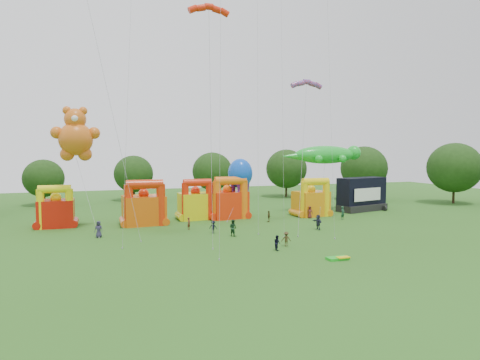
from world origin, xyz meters
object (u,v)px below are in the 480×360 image
object	(u,v)px
stage_trailer	(362,195)
octopus_kite	(238,188)
spectator_4	(269,216)
teddy_bear_kite	(83,172)
bouncy_castle_0	(56,211)
bouncy_castle_2	(196,204)
spectator_0	(99,229)
gecko_kite	(323,178)

from	to	relation	value
stage_trailer	octopus_kite	world-z (taller)	octopus_kite
octopus_kite	spectator_4	distance (m)	6.58
teddy_bear_kite	spectator_4	distance (m)	25.27
teddy_bear_kite	spectator_4	world-z (taller)	teddy_bear_kite
bouncy_castle_0	teddy_bear_kite	xyz separation A→B (m)	(3.50, -3.99, 5.15)
bouncy_castle_2	spectator_0	world-z (taller)	bouncy_castle_2
gecko_kite	spectator_4	distance (m)	13.43
octopus_kite	bouncy_castle_0	bearing A→B (deg)	178.55
octopus_kite	spectator_4	xyz separation A→B (m)	(3.13, -4.41, -3.74)
bouncy_castle_0	stage_trailer	size ratio (longest dim) A/B	0.60
teddy_bear_kite	spectator_0	size ratio (longest dim) A/B	8.09
bouncy_castle_0	bouncy_castle_2	world-z (taller)	bouncy_castle_2
octopus_kite	spectator_0	bearing A→B (deg)	-157.29
teddy_bear_kite	spectator_4	bearing A→B (deg)	-2.46
spectator_0	bouncy_castle_2	bearing A→B (deg)	54.69
bouncy_castle_0	bouncy_castle_2	distance (m)	18.73
bouncy_castle_2	gecko_kite	distance (m)	20.90
gecko_kite	bouncy_castle_2	bearing A→B (deg)	178.62
gecko_kite	octopus_kite	distance (m)	14.63
bouncy_castle_2	gecko_kite	bearing A→B (deg)	-1.38
bouncy_castle_0	bouncy_castle_2	size ratio (longest dim) A/B	0.94
gecko_kite	spectator_0	distance (m)	35.56
bouncy_castle_0	octopus_kite	world-z (taller)	octopus_kite
stage_trailer	spectator_4	distance (m)	19.80
stage_trailer	gecko_kite	size ratio (longest dim) A/B	0.64
spectator_4	octopus_kite	bearing A→B (deg)	-119.62
teddy_bear_kite	octopus_kite	bearing A→B (deg)	8.98
spectator_0	spectator_4	distance (m)	23.00
spectator_4	bouncy_castle_2	bearing A→B (deg)	-96.24
stage_trailer	spectator_0	xyz separation A→B (m)	(-41.62, -9.24, -1.71)
bouncy_castle_2	teddy_bear_kite	distance (m)	16.65
spectator_0	spectator_4	size ratio (longest dim) A/B	1.22
octopus_kite	bouncy_castle_2	bearing A→B (deg)	169.19
teddy_bear_kite	gecko_kite	world-z (taller)	teddy_bear_kite
stage_trailer	octopus_kite	distance (m)	22.17
bouncy_castle_0	spectator_0	world-z (taller)	bouncy_castle_0
bouncy_castle_0	octopus_kite	bearing A→B (deg)	-1.45
spectator_0	octopus_kite	bearing A→B (deg)	42.75
gecko_kite	octopus_kite	xyz separation A→B (m)	(-14.57, -0.66, -1.15)
gecko_kite	octopus_kite	world-z (taller)	gecko_kite
teddy_bear_kite	spectator_0	bearing A→B (deg)	-70.45
spectator_4	spectator_0	bearing A→B (deg)	-55.56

